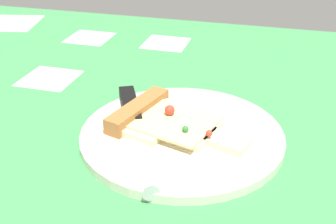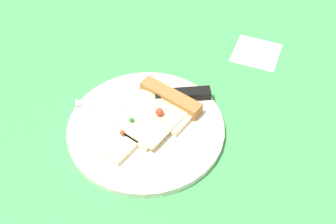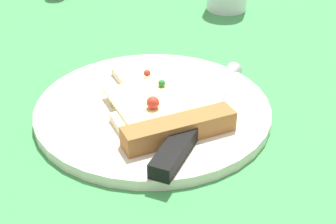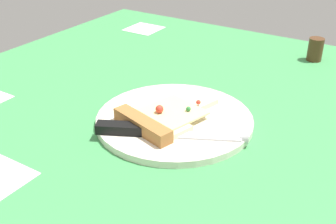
# 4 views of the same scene
# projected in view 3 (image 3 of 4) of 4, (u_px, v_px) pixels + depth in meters

# --- Properties ---
(ground_plane) EXTENTS (1.25, 1.25, 0.03)m
(ground_plane) POSITION_uv_depth(u_px,v_px,m) (252.00, 125.00, 0.59)
(ground_plane) COLOR #3D8C4C
(ground_plane) RESTS_ON ground
(plate) EXTENTS (0.27, 0.27, 0.01)m
(plate) POSITION_uv_depth(u_px,v_px,m) (153.00, 110.00, 0.58)
(plate) COLOR silver
(plate) RESTS_ON ground_plane
(pizza_slice) EXTENTS (0.14, 0.19, 0.03)m
(pizza_slice) POSITION_uv_depth(u_px,v_px,m) (162.00, 111.00, 0.55)
(pizza_slice) COLOR beige
(pizza_slice) RESTS_ON plate
(knife) EXTENTS (0.22, 0.13, 0.02)m
(knife) POSITION_uv_depth(u_px,v_px,m) (195.00, 123.00, 0.53)
(knife) COLOR silver
(knife) RESTS_ON plate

